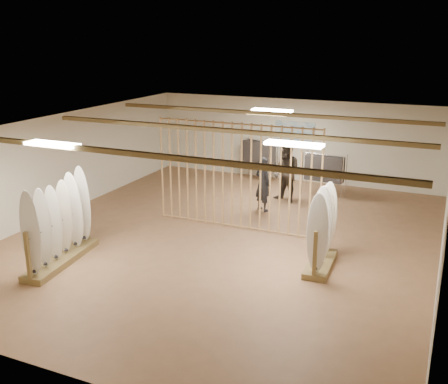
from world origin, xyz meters
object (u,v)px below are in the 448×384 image
at_px(rack_left, 60,235).
at_px(clothing_rack_b, 324,169).
at_px(shopper_b, 287,168).
at_px(rack_right, 322,241).
at_px(clothing_rack_a, 259,154).
at_px(shopper_a, 263,180).

height_order(rack_left, clothing_rack_b, rack_left).
bearing_deg(clothing_rack_b, shopper_b, -125.52).
height_order(rack_right, clothing_rack_a, rack_right).
xyz_separation_m(rack_left, clothing_rack_a, (1.66, 8.16, 0.30)).
bearing_deg(shopper_b, rack_left, -93.32).
bearing_deg(shopper_b, clothing_rack_b, 71.90).
bearing_deg(clothing_rack_a, shopper_b, -26.32).
height_order(shopper_a, shopper_b, shopper_b).
bearing_deg(rack_right, clothing_rack_b, 99.72).
bearing_deg(clothing_rack_a, shopper_a, -43.65).
xyz_separation_m(rack_right, shopper_a, (-2.47, 3.12, 0.28)).
height_order(rack_left, shopper_b, shopper_b).
xyz_separation_m(rack_right, clothing_rack_a, (-3.68, 6.08, 0.33)).
height_order(rack_right, shopper_a, rack_right).
bearing_deg(rack_right, rack_left, -161.89).
relative_size(clothing_rack_a, shopper_a, 0.82).
distance_m(rack_right, clothing_rack_b, 5.32).
distance_m(rack_left, clothing_rack_a, 8.34).
height_order(rack_left, shopper_a, rack_left).
bearing_deg(clothing_rack_b, rack_left, -113.12).
bearing_deg(shopper_b, rack_right, -39.21).
xyz_separation_m(rack_right, clothing_rack_b, (-1.19, 5.18, 0.28)).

